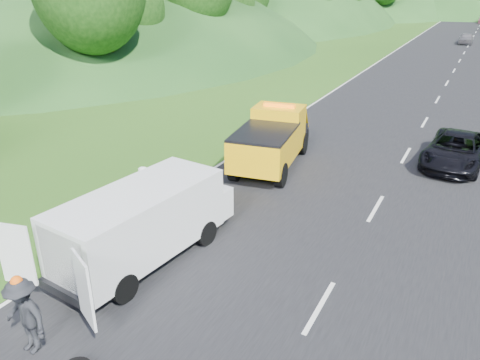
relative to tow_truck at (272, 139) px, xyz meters
The scene contains 11 objects.
ground 6.48m from the tow_truck, 72.53° to the right, with size 320.00×320.00×0.00m, color #38661E.
road_surface 34.30m from the tow_truck, 81.77° to the left, with size 14.00×200.00×0.02m, color black.
tree_line_left 56.59m from the tow_truck, 107.58° to the left, with size 14.00×140.00×14.00m, color #2F5D1B, non-canonical shape.
tow_truck is the anchor object (origin of this frame).
white_van 8.27m from the tow_truck, 91.02° to the right, with size 3.36×6.40×2.19m.
woman 6.49m from the tow_truck, 106.54° to the right, with size 0.64×0.47×1.75m, color silver.
child 6.45m from the tow_truck, 93.93° to the right, with size 0.48×0.37×0.98m, color tan.
worker 12.37m from the tow_truck, 90.59° to the right, with size 1.16×0.66×1.79m, color black.
suitcase 6.64m from the tow_truck, 112.56° to the right, with size 0.34×0.19×0.55m, color brown.
passing_suv 7.91m from the tow_truck, 28.10° to the left, with size 2.25×4.87×1.35m, color black.
dist_car_a 48.39m from the tow_truck, 84.66° to the left, with size 1.56×3.89×1.33m, color #4D4C51.
Camera 1 is at (5.56, -11.06, 7.36)m, focal length 35.00 mm.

